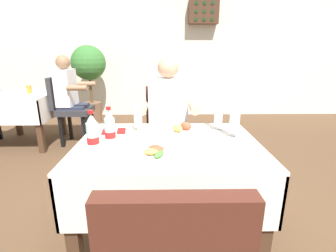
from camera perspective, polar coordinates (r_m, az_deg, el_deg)
name	(u,v)px	position (r m, az deg, el deg)	size (l,w,h in m)	color
ground_plane	(185,227)	(2.07, 4.03, -22.38)	(11.00, 11.00, 0.00)	brown
back_wall	(172,45)	(5.23, 0.86, 18.18)	(11.00, 0.12, 2.85)	silver
main_dining_table	(168,166)	(1.68, 0.06, -9.14)	(1.18, 0.87, 0.74)	white
chair_far_diner_seat	(167,130)	(2.45, -0.28, -0.97)	(0.44, 0.50, 0.97)	#4C2319
seated_diner_far	(168,118)	(2.30, 0.03, 1.92)	(0.50, 0.46, 1.26)	#282D42
plate_near_camera	(156,154)	(1.40, -2.74, -6.42)	(0.25, 0.25, 0.05)	white
plate_far_diner	(179,129)	(1.81, 2.67, -0.67)	(0.24, 0.24, 0.07)	white
beer_glass_left	(138,117)	(1.82, -6.98, 2.04)	(0.07, 0.07, 0.20)	white
beer_glass_middle	(218,115)	(1.86, 11.60, 2.54)	(0.07, 0.07, 0.23)	white
beer_glass_right	(235,121)	(1.73, 15.16, 1.16)	(0.07, 0.07, 0.23)	white
cola_bottle_primary	(110,130)	(1.53, -13.29, -0.88)	(0.07, 0.07, 0.25)	silver
cola_bottle_secondary	(93,135)	(1.46, -17.03, -2.02)	(0.07, 0.07, 0.26)	silver
napkin_cutlery_set	(114,131)	(1.86, -12.41, -1.16)	(0.19, 0.19, 0.01)	maroon
background_dining_table	(25,107)	(4.08, -30.24, 3.91)	(0.84, 0.87, 0.74)	white
background_chair_right	(69,106)	(3.81, -21.99, 4.29)	(0.50, 0.44, 0.97)	#2D2D33
background_patron	(71,95)	(3.77, -21.56, 6.64)	(0.46, 0.50, 1.26)	#282D42
background_table_tumbler	(29,89)	(4.00, -29.46, 7.37)	(0.06, 0.06, 0.11)	#C68928
potted_plant_corner	(89,70)	(4.87, -17.78, 12.15)	(0.62, 0.62, 1.42)	brown
wall_bottle_rack	(204,12)	(5.17, 8.22, 24.64)	(0.56, 0.21, 0.42)	#472D1E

